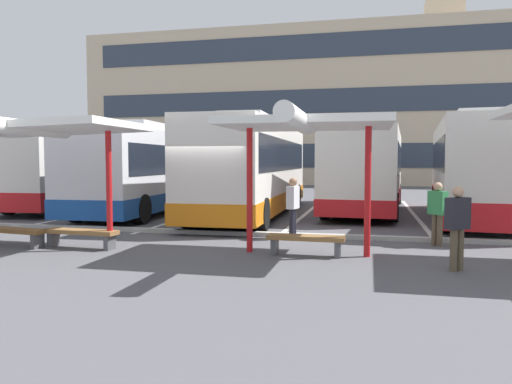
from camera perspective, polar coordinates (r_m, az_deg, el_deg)
ground_plane at (r=14.62m, az=-5.26°, el=-4.66°), size 160.00×160.00×0.00m
terminal_building at (r=49.09m, az=7.72°, el=9.36°), size 43.97×11.32×16.88m
coach_bus_0 at (r=24.60m, az=-18.34°, el=2.27°), size 3.15×12.19×3.48m
coach_bus_1 at (r=20.61m, az=-12.09°, el=2.34°), size 3.07×10.65×3.58m
coach_bus_2 at (r=19.20m, az=-0.28°, el=2.69°), size 2.87×11.83×3.80m
coach_bus_3 at (r=21.31m, az=12.73°, el=2.51°), size 3.37×10.76×3.66m
coach_bus_4 at (r=19.16m, az=23.92°, el=2.23°), size 3.49×10.93×3.74m
lane_stripe_0 at (r=24.99m, az=-23.96°, el=-1.53°), size 0.16×14.00×0.01m
lane_stripe_1 at (r=22.74m, az=-15.50°, el=-1.82°), size 0.16×14.00×0.01m
lane_stripe_2 at (r=21.08m, az=-5.44°, el=-2.13°), size 0.16×14.00×0.01m
lane_stripe_3 at (r=20.16m, az=5.92°, el=-2.39°), size 0.16×14.00×0.01m
lane_stripe_4 at (r=20.09m, az=17.85°, el=-2.56°), size 0.16×14.00×0.01m
waiting_shelter_1 at (r=12.80m, az=-23.90°, el=6.52°), size 4.35×5.02×3.03m
bench_1 at (r=13.55m, az=-26.37°, el=-4.22°), size 1.95×0.67×0.45m
bench_2 at (r=12.62m, az=-19.56°, el=-4.60°), size 1.91×0.55×0.45m
waiting_shelter_2 at (r=10.81m, az=5.79°, el=7.55°), size 3.64×4.59×3.07m
bench_3 at (r=11.02m, az=5.77°, el=-5.60°), size 1.72×0.47×0.45m
platform_kerb at (r=14.25m, az=-5.75°, el=-4.64°), size 44.00×0.24×0.12m
waiting_passenger_0 at (r=12.96m, az=20.23°, el=-1.93°), size 0.47×0.48×1.57m
waiting_passenger_1 at (r=13.35m, az=4.28°, el=-1.36°), size 0.30×0.51×1.64m
waiting_passenger_2 at (r=10.13m, az=22.24°, el=-3.27°), size 0.50×0.47×1.62m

